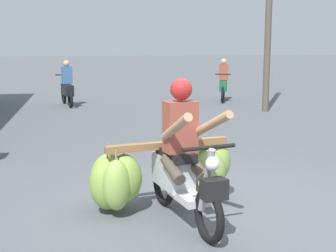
{
  "coord_description": "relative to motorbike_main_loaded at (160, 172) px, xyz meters",
  "views": [
    {
      "loc": [
        -1.46,
        -5.39,
        1.97
      ],
      "look_at": [
        -0.43,
        0.54,
        0.9
      ],
      "focal_mm": 51.31,
      "sensor_mm": 36.0,
      "label": 1
    }
  ],
  "objects": [
    {
      "name": "motorbike_main_loaded",
      "position": [
        0.0,
        0.0,
        0.0
      ],
      "size": [
        1.84,
        1.89,
        1.58
      ],
      "color": "black",
      "rests_on": "ground"
    },
    {
      "name": "motorbike_distant_ahead_left",
      "position": [
        3.72,
        10.07,
        0.09
      ],
      "size": [
        0.68,
        1.57,
        1.4
      ],
      "color": "black",
      "rests_on": "ground"
    },
    {
      "name": "ground_plane",
      "position": [
        0.63,
        0.08,
        -0.47
      ],
      "size": [
        120.0,
        120.0,
        0.0
      ],
      "primitive_type": "plane",
      "color": "#56595E"
    },
    {
      "name": "motorbike_distant_ahead_right",
      "position": [
        -1.36,
        9.61,
        0.09
      ],
      "size": [
        0.59,
        1.6,
        1.4
      ],
      "color": "black",
      "rests_on": "ground"
    }
  ]
}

